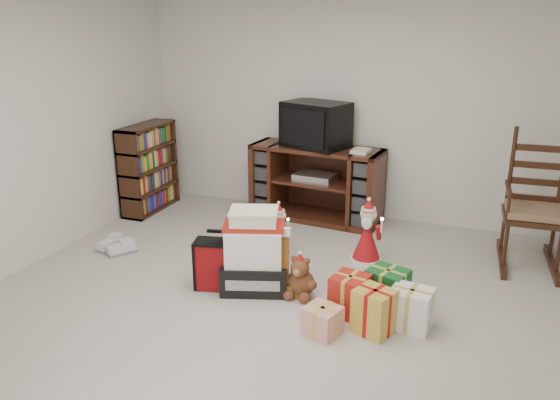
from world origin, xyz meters
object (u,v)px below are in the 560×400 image
object	(u,v)px
gift_pile	(255,255)
crt_television	(316,125)
bookshelf	(149,169)
red_suitcase	(216,265)
tv_stand	(316,183)
teddy_bear	(300,279)
rocking_chair	(532,217)
santa_figurine	(367,238)
sneaker_pair	(116,247)
mrs_claus_figurine	(279,235)
gift_cluster	(371,307)

from	to	relation	value
gift_pile	crt_television	size ratio (longest dim) A/B	0.88
bookshelf	red_suitcase	size ratio (longest dim) A/B	2.02
tv_stand	teddy_bear	world-z (taller)	tv_stand
rocking_chair	santa_figurine	world-z (taller)	rocking_chair
bookshelf	sneaker_pair	world-z (taller)	bookshelf
red_suitcase	mrs_claus_figurine	xyz separation A→B (m)	(0.26, 0.86, -0.01)
bookshelf	rocking_chair	xyz separation A→B (m)	(4.35, -0.03, -0.05)
crt_television	santa_figurine	bearing A→B (deg)	-30.48
rocking_chair	teddy_bear	xyz separation A→B (m)	(-1.86, -1.47, -0.30)
teddy_bear	santa_figurine	world-z (taller)	santa_figurine
tv_stand	mrs_claus_figurine	bearing A→B (deg)	-85.51
gift_pile	bookshelf	bearing A→B (deg)	125.92
tv_stand	teddy_bear	bearing A→B (deg)	-70.99
tv_stand	red_suitcase	distance (m)	2.07
rocking_chair	gift_cluster	world-z (taller)	rocking_chair
gift_pile	santa_figurine	xyz separation A→B (m)	(0.80, 0.91, -0.07)
red_suitcase	teddy_bear	xyz separation A→B (m)	(0.74, 0.12, -0.07)
bookshelf	red_suitcase	bearing A→B (deg)	-42.79
gift_pile	crt_television	world-z (taller)	crt_television
rocking_chair	gift_cluster	distance (m)	2.10
bookshelf	gift_pile	bearing A→B (deg)	-35.96
tv_stand	bookshelf	size ratio (longest dim) A/B	1.47
red_suitcase	tv_stand	bearing A→B (deg)	69.22
bookshelf	santa_figurine	size ratio (longest dim) A/B	1.66
red_suitcase	sneaker_pair	size ratio (longest dim) A/B	1.31
bookshelf	gift_pile	distance (m)	2.56
gift_pile	red_suitcase	size ratio (longest dim) A/B	1.37
red_suitcase	sneaker_pair	world-z (taller)	red_suitcase
gift_pile	sneaker_pair	world-z (taller)	gift_pile
mrs_claus_figurine	gift_pile	bearing A→B (deg)	-85.63
bookshelf	gift_pile	size ratio (longest dim) A/B	1.48
rocking_chair	gift_pile	world-z (taller)	rocking_chair
rocking_chair	red_suitcase	world-z (taller)	rocking_chair
mrs_claus_figurine	gift_cluster	size ratio (longest dim) A/B	0.60
bookshelf	teddy_bear	distance (m)	2.93
tv_stand	crt_television	world-z (taller)	crt_television
teddy_bear	sneaker_pair	distance (m)	2.10
mrs_claus_figurine	sneaker_pair	size ratio (longest dim) A/B	1.40
tv_stand	santa_figurine	world-z (taller)	tv_stand
mrs_claus_figurine	sneaker_pair	distance (m)	1.69
gift_pile	red_suitcase	distance (m)	0.35
teddy_bear	gift_cluster	size ratio (longest dim) A/B	0.39
sneaker_pair	tv_stand	bearing A→B (deg)	64.40
sneaker_pair	santa_figurine	bearing A→B (deg)	33.76
santa_figurine	crt_television	distance (m)	1.59
rocking_chair	red_suitcase	bearing A→B (deg)	-151.15
tv_stand	gift_pile	distance (m)	1.93
gift_cluster	tv_stand	bearing A→B (deg)	117.64
mrs_claus_figurine	crt_television	xyz separation A→B (m)	(0.00, 1.18, 0.92)
tv_stand	bookshelf	world-z (taller)	bookshelf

